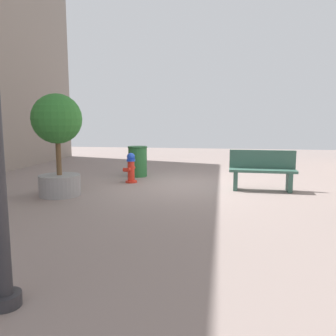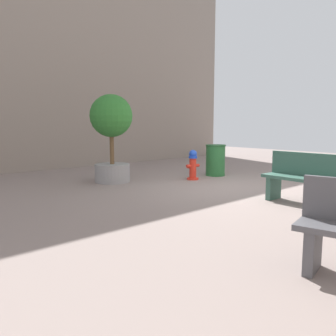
{
  "view_description": "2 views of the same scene",
  "coord_description": "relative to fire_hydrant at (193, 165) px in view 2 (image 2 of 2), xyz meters",
  "views": [
    {
      "loc": [
        -0.89,
        8.56,
        1.66
      ],
      "look_at": [
        0.32,
        0.86,
        0.56
      ],
      "focal_mm": 36.42,
      "sensor_mm": 36.0,
      "label": 1
    },
    {
      "loc": [
        -4.73,
        6.32,
        1.48
      ],
      "look_at": [
        0.9,
        1.24,
        0.49
      ],
      "focal_mm": 36.13,
      "sensor_mm": 36.0,
      "label": 2
    }
  ],
  "objects": [
    {
      "name": "ground_plane",
      "position": [
        -1.5,
        0.19,
        -0.4
      ],
      "size": [
        23.4,
        23.4,
        0.0
      ],
      "primitive_type": "plane",
      "color": "gray"
    },
    {
      "name": "bench_near",
      "position": [
        -3.36,
        0.49,
        0.09
      ],
      "size": [
        1.56,
        0.49,
        0.95
      ],
      "color": "#33594C",
      "rests_on": "ground_plane"
    },
    {
      "name": "trash_bin",
      "position": [
        0.06,
        -1.01,
        0.05
      ],
      "size": [
        0.58,
        0.58,
        0.89
      ],
      "color": "#266633",
      "rests_on": "ground_plane"
    },
    {
      "name": "building_facade_right",
      "position": [
        4.85,
        2.89,
        4.11
      ],
      "size": [
        0.7,
        18.0,
        9.01
      ],
      "primitive_type": "cube",
      "color": "gray",
      "rests_on": "ground_plane"
    },
    {
      "name": "fire_hydrant",
      "position": [
        0.0,
        0.0,
        0.0
      ],
      "size": [
        0.38,
        0.41,
        0.8
      ],
      "color": "red",
      "rests_on": "ground_plane"
    },
    {
      "name": "planter_tree",
      "position": [
        1.14,
        1.8,
        0.95
      ],
      "size": [
        1.08,
        1.08,
        2.23
      ],
      "color": "gray",
      "rests_on": "ground_plane"
    }
  ]
}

